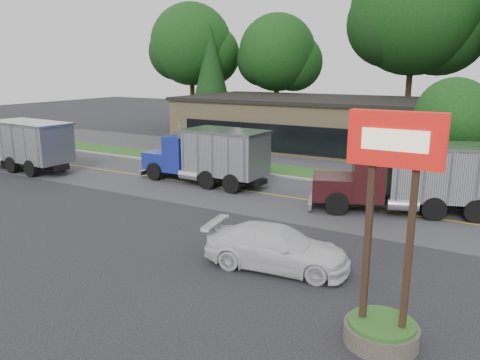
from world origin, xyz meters
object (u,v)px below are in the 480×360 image
(bilo_sign, at_px, (386,270))
(dump_truck_red, at_px, (19,143))
(dump_truck_blue, at_px, (210,155))
(rally_car, at_px, (277,247))
(dump_truck_maroon, at_px, (417,176))

(bilo_sign, height_order, dump_truck_red, bilo_sign)
(dump_truck_blue, bearing_deg, rally_car, 136.96)
(rally_car, bearing_deg, dump_truck_maroon, -26.42)
(dump_truck_red, bearing_deg, dump_truck_blue, -164.42)
(bilo_sign, distance_m, dump_truck_maroon, 12.15)
(dump_truck_red, xyz_separation_m, rally_car, (22.62, -6.10, -1.07))
(dump_truck_red, relative_size, dump_truck_blue, 1.26)
(rally_car, bearing_deg, dump_truck_red, 66.73)
(dump_truck_red, bearing_deg, dump_truck_maroon, -169.53)
(dump_truck_maroon, bearing_deg, rally_car, 52.36)
(dump_truck_red, relative_size, dump_truck_maroon, 1.16)
(dump_truck_maroon, bearing_deg, bilo_sign, 76.85)
(bilo_sign, relative_size, dump_truck_red, 0.57)
(dump_truck_blue, bearing_deg, bilo_sign, 140.57)
(dump_truck_blue, relative_size, rally_car, 1.62)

